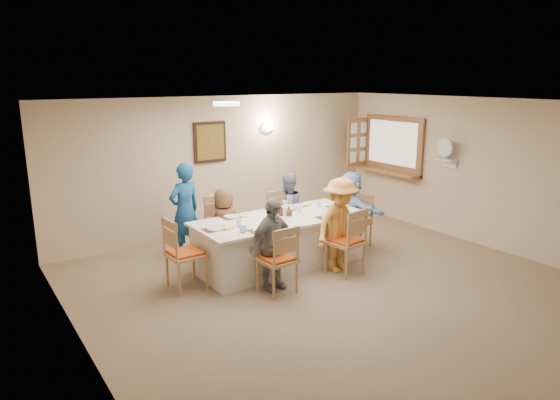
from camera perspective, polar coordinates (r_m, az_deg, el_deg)
ground at (r=6.80m, az=8.18°, el=-10.76°), size 7.00×7.00×0.00m
room_walls at (r=6.33m, az=8.65°, el=1.82°), size 7.00×7.00×7.00m
wall_picture at (r=8.97m, az=-8.00°, el=6.57°), size 0.62×0.05×0.72m
wall_sconce at (r=9.52m, az=-1.43°, el=8.32°), size 0.26×0.09×0.18m
ceiling_light at (r=6.85m, az=-6.13°, el=10.87°), size 0.36×0.36×0.05m
serving_hatch at (r=10.25m, az=12.82°, el=6.12°), size 0.06×1.50×1.15m
hatch_sill at (r=10.24m, az=12.20°, el=3.17°), size 0.30×1.50×0.05m
shutter_door at (r=10.60m, az=8.84°, el=6.55°), size 0.55×0.04×1.00m
fan_shelf at (r=9.34m, az=18.49°, el=4.41°), size 0.22×0.36×0.03m
desk_fan at (r=9.29m, az=18.44°, el=5.31°), size 0.30×0.30×0.28m
dining_table at (r=7.65m, az=0.06°, el=-4.73°), size 2.65×1.12×0.76m
chair_back_left at (r=7.98m, az=-6.76°, el=-3.18°), size 0.56×0.56×0.99m
chair_back_right at (r=8.58m, az=0.37°, el=-2.10°), size 0.45×0.45×0.92m
chair_front_left at (r=6.67m, az=-0.34°, el=-6.69°), size 0.47×0.47×0.95m
chair_front_right at (r=7.36m, az=7.47°, el=-4.61°), size 0.55×0.55×1.00m
chair_left_end at (r=6.90m, az=-10.70°, el=-5.93°), size 0.50×0.50×1.02m
chair_right_end at (r=8.55m, az=8.69°, el=-2.35°), size 0.48×0.48×0.91m
diner_back_left at (r=7.85m, az=-6.37°, el=-2.78°), size 0.58×0.39×1.16m
diner_back_right at (r=8.44m, az=0.84°, el=-1.17°), size 0.68×0.57×1.26m
diner_front_left at (r=6.71m, az=-0.91°, el=-5.10°), size 0.83×0.50×1.27m
diner_front_right at (r=7.39m, az=6.90°, el=-2.84°), size 1.05×0.76×1.42m
diner_right_end at (r=8.41m, az=8.09°, el=-1.16°), size 1.24×0.45×1.32m
caregiver at (r=8.02m, az=-10.82°, el=-1.21°), size 0.72×0.61×1.53m
placemat_fl at (r=6.88m, az=-2.11°, el=-3.52°), size 0.35×0.26×0.01m
plate_fl at (r=6.88m, az=-2.11°, el=-3.44°), size 0.25×0.25×0.02m
napkin_fl at (r=6.93m, az=-0.63°, el=-3.32°), size 0.14×0.14×0.01m
placemat_fr at (r=7.56m, az=5.63°, el=-1.98°), size 0.37×0.27×0.01m
plate_fr at (r=7.56m, az=5.63°, el=-1.91°), size 0.24×0.24×0.01m
napkin_fr at (r=7.63m, az=6.91°, el=-1.80°), size 0.14×0.14×0.01m
placemat_bl at (r=7.58m, az=-5.49°, el=-1.94°), size 0.33×0.25×0.01m
plate_bl at (r=7.58m, az=-5.49°, el=-1.87°), size 0.25×0.25×0.02m
napkin_bl at (r=7.62m, az=-4.12°, el=-1.77°), size 0.14×0.14×0.01m
placemat_br at (r=8.20m, az=1.88°, el=-0.67°), size 0.36×0.26×0.01m
plate_br at (r=8.20m, az=1.88°, el=-0.60°), size 0.25×0.25×0.02m
napkin_br at (r=8.26m, az=3.09°, el=-0.51°), size 0.13×0.13×0.01m
placemat_le at (r=7.00m, az=-7.42°, el=-3.33°), size 0.33×0.24×0.01m
plate_le at (r=7.00m, az=-7.42°, el=-3.25°), size 0.24×0.24×0.02m
napkin_le at (r=7.03m, az=-5.93°, el=-3.14°), size 0.14×0.14×0.01m
placemat_re at (r=8.19m, az=6.55°, el=-0.76°), size 0.34×0.26×0.01m
plate_re at (r=8.19m, az=6.56°, el=-0.69°), size 0.24×0.24×0.01m
napkin_re at (r=8.27m, az=7.73°, el=-0.61°), size 0.13×0.13×0.01m
teacup_a at (r=6.83m, az=-4.22°, el=-3.33°), size 0.14×0.14×0.09m
teacup_b at (r=8.16m, az=0.61°, el=-0.40°), size 0.14×0.14×0.09m
bowl_a at (r=7.15m, az=-0.49°, el=-2.65°), size 0.33×0.33×0.05m
bowl_b at (r=7.94m, az=1.06°, el=-0.91°), size 0.30×0.30×0.07m
condiment_ketchup at (r=7.48m, az=-0.68°, el=-1.27°), size 0.10×0.10×0.21m
condiment_brown at (r=7.59m, az=-0.04°, el=-1.08°), size 0.14×0.14×0.20m
condiment_malt at (r=7.59m, az=0.99°, el=-1.28°), size 0.20×0.20×0.15m
drinking_glass at (r=7.48m, az=-1.10°, el=-1.67°), size 0.06×0.06×0.09m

